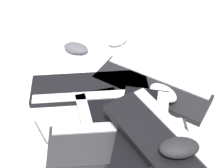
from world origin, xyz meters
TOP-DOWN VIEW (x-y plane):
  - ground_plane at (0.00, 0.00)m, footprint 3.20×3.20m
  - keyboard_0 at (0.09, -0.02)m, footprint 0.43×0.41m
  - keyboard_1 at (-0.11, 0.12)m, footprint 0.44×0.39m
  - keyboard_2 at (-0.09, -0.17)m, footprint 0.45×0.19m
  - keyboard_3 at (-0.16, 0.13)m, footprint 0.43×0.40m
  - keyboard_4 at (-0.22, 0.10)m, footprint 0.33×0.46m
  - keyboard_5 at (-0.30, 0.09)m, footprint 0.46×0.29m
  - mouse_0 at (0.18, -0.33)m, footprint 0.08×0.12m
  - mouse_2 at (0.29, -0.17)m, footprint 0.12×0.09m
  - mouse_3 at (-0.16, -0.14)m, footprint 0.12×0.08m
  - mouse_4 at (-0.33, 0.10)m, footprint 0.13×0.12m
  - cable_0 at (-0.02, 0.31)m, footprint 0.26×0.23m

SIDE VIEW (x-z plane):
  - ground_plane at x=0.00m, z-range 0.00..0.00m
  - cable_0 at x=-0.02m, z-range 0.00..0.01m
  - keyboard_0 at x=0.09m, z-range 0.00..0.03m
  - keyboard_1 at x=-0.11m, z-range 0.00..0.03m
  - keyboard_2 at x=-0.09m, z-range 0.00..0.03m
  - mouse_0 at x=0.18m, z-range 0.00..0.04m
  - mouse_2 at x=0.29m, z-range 0.00..0.04m
  - keyboard_3 at x=-0.16m, z-range 0.03..0.06m
  - mouse_3 at x=-0.16m, z-range 0.03..0.07m
  - keyboard_4 at x=-0.22m, z-range 0.06..0.09m
  - keyboard_5 at x=-0.30m, z-range 0.09..0.12m
  - mouse_4 at x=-0.33m, z-range 0.12..0.16m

